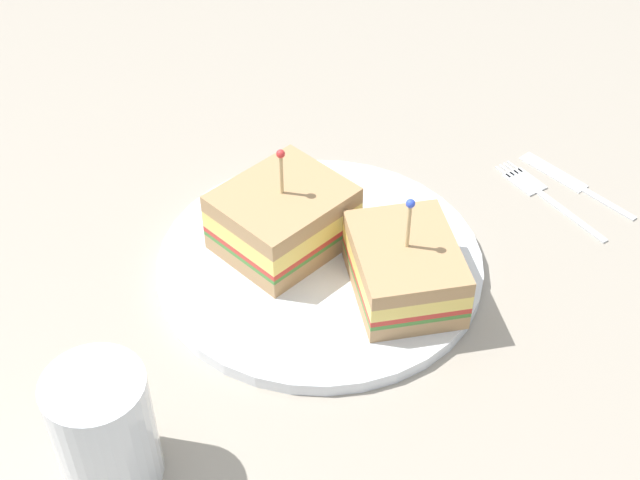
{
  "coord_description": "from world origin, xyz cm",
  "views": [
    {
      "loc": [
        -53.39,
        1.87,
        51.37
      ],
      "look_at": [
        0.0,
        0.0,
        3.12
      ],
      "focal_mm": 50.0,
      "sensor_mm": 36.0,
      "label": 1
    }
  ],
  "objects_px": {
    "sandwich_half_front": "(283,218)",
    "fork": "(539,191)",
    "sandwich_half_back": "(405,268)",
    "plate": "(320,263)",
    "drink_glass": "(105,433)",
    "knife": "(571,181)"
  },
  "relations": [
    {
      "from": "drink_glass",
      "to": "fork",
      "type": "distance_m",
      "value": 0.45
    },
    {
      "from": "plate",
      "to": "sandwich_half_front",
      "type": "height_order",
      "value": "sandwich_half_front"
    },
    {
      "from": "plate",
      "to": "fork",
      "type": "relative_size",
      "value": 2.27
    },
    {
      "from": "sandwich_half_back",
      "to": "sandwich_half_front",
      "type": "bearing_deg",
      "value": 57.98
    },
    {
      "from": "fork",
      "to": "knife",
      "type": "bearing_deg",
      "value": -67.6
    },
    {
      "from": "knife",
      "to": "sandwich_half_front",
      "type": "bearing_deg",
      "value": 107.95
    },
    {
      "from": "sandwich_half_back",
      "to": "drink_glass",
      "type": "height_order",
      "value": "sandwich_half_back"
    },
    {
      "from": "plate",
      "to": "sandwich_half_front",
      "type": "bearing_deg",
      "value": 56.85
    },
    {
      "from": "sandwich_half_front",
      "to": "fork",
      "type": "bearing_deg",
      "value": -72.69
    },
    {
      "from": "fork",
      "to": "drink_glass",
      "type": "bearing_deg",
      "value": 129.23
    },
    {
      "from": "plate",
      "to": "fork",
      "type": "xyz_separation_m",
      "value": [
        0.09,
        -0.2,
        -0.0
      ]
    },
    {
      "from": "sandwich_half_front",
      "to": "sandwich_half_back",
      "type": "xyz_separation_m",
      "value": [
        -0.06,
        -0.09,
        -0.0
      ]
    },
    {
      "from": "sandwich_half_front",
      "to": "sandwich_half_back",
      "type": "bearing_deg",
      "value": -122.02
    },
    {
      "from": "plate",
      "to": "drink_glass",
      "type": "relative_size",
      "value": 2.89
    },
    {
      "from": "plate",
      "to": "drink_glass",
      "type": "xyz_separation_m",
      "value": [
        -0.19,
        0.14,
        0.04
      ]
    },
    {
      "from": "sandwich_half_back",
      "to": "drink_glass",
      "type": "xyz_separation_m",
      "value": [
        -0.15,
        0.21,
        0.01
      ]
    },
    {
      "from": "sandwich_half_back",
      "to": "fork",
      "type": "relative_size",
      "value": 0.93
    },
    {
      "from": "plate",
      "to": "fork",
      "type": "height_order",
      "value": "plate"
    },
    {
      "from": "sandwich_half_front",
      "to": "knife",
      "type": "xyz_separation_m",
      "value": [
        0.09,
        -0.27,
        -0.04
      ]
    },
    {
      "from": "sandwich_half_back",
      "to": "knife",
      "type": "height_order",
      "value": "sandwich_half_back"
    },
    {
      "from": "sandwich_half_back",
      "to": "fork",
      "type": "distance_m",
      "value": 0.19
    },
    {
      "from": "sandwich_half_back",
      "to": "plate",
      "type": "bearing_deg",
      "value": 58.51
    }
  ]
}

